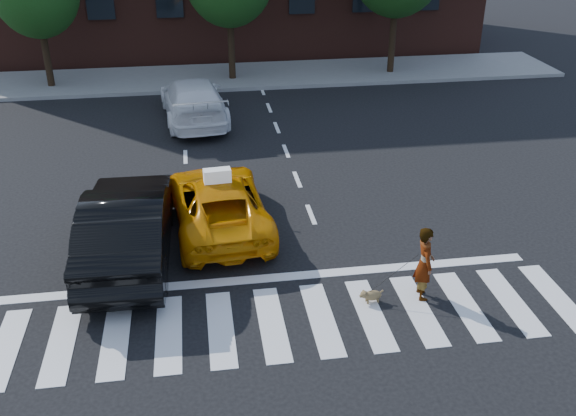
{
  "coord_description": "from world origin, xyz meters",
  "views": [
    {
      "loc": [
        -1.21,
        -10.09,
        7.81
      ],
      "look_at": [
        0.74,
        2.75,
        1.1
      ],
      "focal_mm": 40.0,
      "sensor_mm": 36.0,
      "label": 1
    }
  ],
  "objects_px": {
    "white_suv": "(193,100)",
    "woman": "(425,263)",
    "taxi": "(218,202)",
    "dog": "(371,295)",
    "black_sedan": "(128,225)"
  },
  "relations": [
    {
      "from": "white_suv",
      "to": "woman",
      "type": "bearing_deg",
      "value": 105.24
    },
    {
      "from": "white_suv",
      "to": "dog",
      "type": "height_order",
      "value": "white_suv"
    },
    {
      "from": "white_suv",
      "to": "dog",
      "type": "distance_m",
      "value": 12.32
    },
    {
      "from": "taxi",
      "to": "black_sedan",
      "type": "xyz_separation_m",
      "value": [
        -2.1,
        -1.19,
        0.19
      ]
    },
    {
      "from": "taxi",
      "to": "woman",
      "type": "bearing_deg",
      "value": 132.65
    },
    {
      "from": "taxi",
      "to": "dog",
      "type": "bearing_deg",
      "value": 122.98
    },
    {
      "from": "black_sedan",
      "to": "dog",
      "type": "xyz_separation_m",
      "value": [
        4.99,
        -2.55,
        -0.68
      ]
    },
    {
      "from": "taxi",
      "to": "white_suv",
      "type": "height_order",
      "value": "white_suv"
    },
    {
      "from": "woman",
      "to": "dog",
      "type": "distance_m",
      "value": 1.28
    },
    {
      "from": "black_sedan",
      "to": "dog",
      "type": "height_order",
      "value": "black_sedan"
    },
    {
      "from": "black_sedan",
      "to": "woman",
      "type": "xyz_separation_m",
      "value": [
        6.1,
        -2.5,
        -0.04
      ]
    },
    {
      "from": "woman",
      "to": "taxi",
      "type": "bearing_deg",
      "value": 52.22
    },
    {
      "from": "taxi",
      "to": "black_sedan",
      "type": "relative_size",
      "value": 0.92
    },
    {
      "from": "black_sedan",
      "to": "white_suv",
      "type": "distance_m",
      "value": 9.43
    },
    {
      "from": "white_suv",
      "to": "dog",
      "type": "relative_size",
      "value": 9.72
    }
  ]
}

